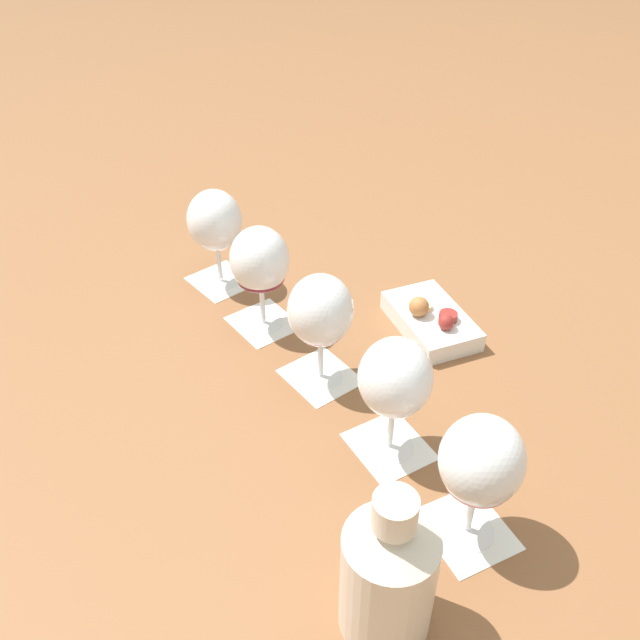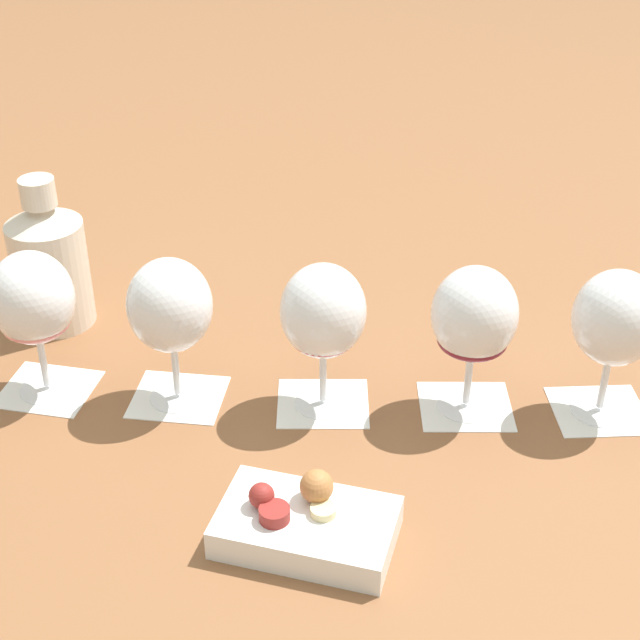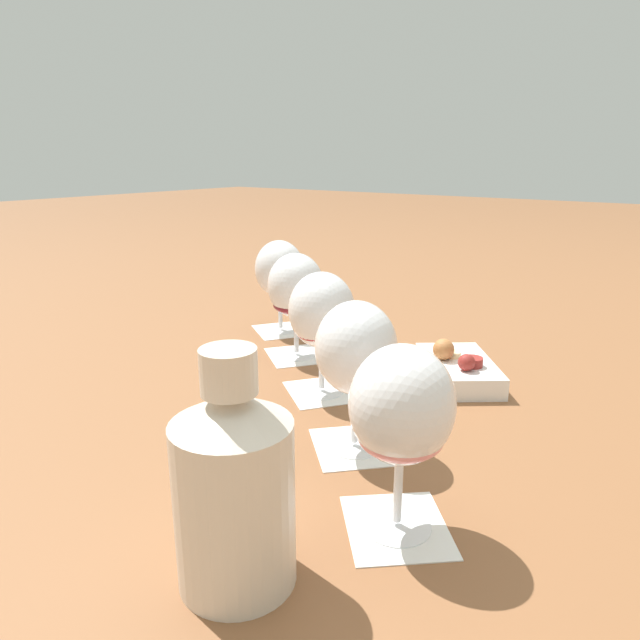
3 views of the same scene
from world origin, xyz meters
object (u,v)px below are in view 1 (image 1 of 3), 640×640
wine_glass_3 (260,264)px  snack_dish (431,320)px  wine_glass_0 (481,465)px  wine_glass_1 (395,382)px  wine_glass_4 (215,224)px  wine_glass_2 (324,315)px  ceramic_vase (388,573)px

wine_glass_3 → snack_dish: (-0.27, -0.06, -0.10)m
wine_glass_0 → wine_glass_1: (0.11, -0.10, -0.00)m
snack_dish → wine_glass_4: bearing=-5.5°
wine_glass_2 → snack_dish: bearing=-130.3°
wine_glass_3 → wine_glass_1: bearing=140.2°
wine_glass_2 → wine_glass_3: size_ratio=1.00×
snack_dish → wine_glass_3: bearing=12.4°
wine_glass_4 → wine_glass_0: bearing=139.6°
wine_glass_0 → wine_glass_1: same height
wine_glass_2 → snack_dish: wine_glass_2 is taller
ceramic_vase → wine_glass_1: bearing=-80.3°
wine_glass_1 → wine_glass_3: (0.25, -0.21, 0.00)m
wine_glass_3 → wine_glass_4: size_ratio=1.00×
wine_glass_2 → snack_dish: 0.23m
wine_glass_1 → wine_glass_3: size_ratio=1.00×
wine_glass_0 → snack_dish: size_ratio=0.91×
wine_glass_1 → wine_glass_2: (0.12, -0.11, -0.00)m
ceramic_vase → snack_dish: bearing=-87.1°
wine_glass_2 → wine_glass_4: size_ratio=1.00×
wine_glass_2 → wine_glass_4: 0.32m
wine_glass_0 → wine_glass_3: size_ratio=1.00×
wine_glass_0 → wine_glass_4: 0.63m
ceramic_vase → snack_dish: (0.03, -0.51, -0.07)m
wine_glass_2 → wine_glass_0: bearing=137.8°
wine_glass_0 → wine_glass_2: (0.24, -0.21, -0.00)m
wine_glass_2 → ceramic_vase: size_ratio=0.89×
wine_glass_1 → snack_dish: bearing=-93.1°
wine_glass_1 → ceramic_vase: 0.24m
wine_glass_3 → ceramic_vase: (-0.29, 0.45, -0.03)m
wine_glass_0 → wine_glass_3: same height
wine_glass_2 → wine_glass_3: bearing=-37.7°
wine_glass_2 → wine_glass_3: same height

